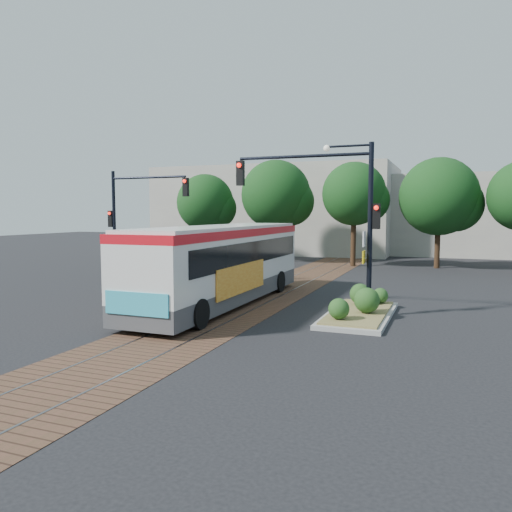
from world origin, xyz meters
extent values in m
plane|color=black|center=(0.00, 0.00, 0.00)|extent=(120.00, 120.00, 0.00)
cube|color=#533426|center=(0.00, 4.00, 0.01)|extent=(3.60, 40.00, 0.01)
cube|color=slate|center=(-0.75, 4.00, 0.01)|extent=(0.06, 40.00, 0.01)
cube|color=slate|center=(0.75, 4.00, 0.01)|extent=(0.06, 40.00, 0.01)
cylinder|color=#382314|center=(-10.00, 16.00, 1.43)|extent=(0.36, 0.36, 2.86)
sphere|color=black|center=(-10.00, 16.00, 4.51)|extent=(4.40, 4.40, 4.40)
cylinder|color=#382314|center=(-4.50, 16.80, 1.56)|extent=(0.36, 0.36, 3.12)
sphere|color=black|center=(-4.50, 16.80, 5.07)|extent=(5.20, 5.20, 5.20)
cylinder|color=#382314|center=(1.50, 16.00, 1.69)|extent=(0.36, 0.36, 3.39)
sphere|color=black|center=(1.50, 16.00, 5.04)|extent=(4.40, 4.40, 4.40)
cylinder|color=#382314|center=(7.00, 16.80, 1.43)|extent=(0.36, 0.36, 2.86)
sphere|color=black|center=(7.00, 16.80, 4.81)|extent=(5.20, 5.20, 5.20)
cube|color=#ADA899|center=(-8.00, 28.00, 4.00)|extent=(22.00, 12.00, 8.00)
cube|color=#ADA899|center=(12.00, 30.00, 3.50)|extent=(18.00, 10.00, 7.00)
cube|color=#424245|center=(-0.86, -0.46, 0.55)|extent=(2.50, 11.97, 0.70)
cube|color=silver|center=(-0.86, -0.46, 1.85)|extent=(2.52, 11.97, 1.90)
cube|color=black|center=(-0.86, -0.16, 2.15)|extent=(2.58, 10.78, 0.90)
cube|color=red|center=(-0.86, -0.46, 2.94)|extent=(2.56, 11.98, 0.30)
cube|color=silver|center=(-0.86, -0.46, 3.14)|extent=(2.44, 11.58, 0.14)
cube|color=black|center=(-0.85, -6.30, 2.24)|extent=(1.60, 0.12, 0.90)
cube|color=#2FA3BD|center=(-0.85, -6.47, 1.05)|extent=(2.20, 0.06, 0.70)
cube|color=orange|center=(0.44, -1.46, 1.25)|extent=(0.06, 4.49, 1.10)
cylinder|color=black|center=(-2.00, -4.75, 0.50)|extent=(0.35, 1.00, 1.00)
cylinder|color=black|center=(0.29, -4.75, 0.50)|extent=(0.35, 1.00, 1.00)
cylinder|color=black|center=(-2.01, 3.33, 0.50)|extent=(0.35, 1.00, 1.00)
cylinder|color=black|center=(0.29, 3.33, 0.50)|extent=(0.35, 1.00, 1.00)
cube|color=gray|center=(4.80, -1.00, 0.07)|extent=(2.20, 5.20, 0.15)
cube|color=olive|center=(4.80, -1.00, 0.19)|extent=(1.90, 4.80, 0.08)
sphere|color=#1E4719|center=(4.40, -2.60, 0.58)|extent=(0.70, 0.70, 0.70)
sphere|color=#1E4719|center=(5.10, -1.20, 0.68)|extent=(0.90, 0.90, 0.90)
sphere|color=#1E4719|center=(4.60, 0.40, 0.63)|extent=(0.80, 0.80, 0.80)
sphere|color=#1E4719|center=(5.30, 0.90, 0.53)|extent=(0.60, 0.60, 0.60)
cylinder|color=black|center=(5.10, -0.80, 3.21)|extent=(0.18, 0.18, 6.00)
cylinder|color=black|center=(2.60, -0.80, 5.81)|extent=(5.00, 0.12, 0.12)
cube|color=black|center=(0.10, -0.80, 5.26)|extent=(0.28, 0.22, 0.95)
sphere|color=#FF190C|center=(0.10, -0.94, 5.56)|extent=(0.18, 0.18, 0.18)
cube|color=black|center=(5.32, -0.80, 3.61)|extent=(0.26, 0.20, 0.90)
sphere|color=#FF190C|center=(5.32, -0.93, 3.92)|extent=(0.16, 0.16, 0.16)
cube|color=white|center=(4.92, -0.92, 2.81)|extent=(0.04, 0.45, 0.55)
cube|color=yellow|center=(4.92, -0.92, 2.17)|extent=(0.04, 0.45, 0.45)
cylinder|color=black|center=(4.30, -0.80, 6.12)|extent=(1.60, 0.08, 0.08)
sphere|color=silver|center=(3.50, -0.80, 6.06)|extent=(0.24, 0.24, 0.24)
cylinder|color=black|center=(-9.50, 4.00, 3.00)|extent=(0.18, 0.18, 6.00)
cylinder|color=black|center=(-7.25, 4.00, 5.60)|extent=(4.50, 0.12, 0.12)
cube|color=black|center=(-5.00, 4.00, 5.05)|extent=(0.28, 0.22, 0.95)
sphere|color=#FF190C|center=(-5.00, 3.86, 5.35)|extent=(0.18, 0.18, 0.18)
cube|color=black|center=(-9.72, 4.00, 3.40)|extent=(0.26, 0.20, 0.90)
sphere|color=#FF190C|center=(-9.72, 3.87, 3.70)|extent=(0.16, 0.16, 0.16)
imported|color=black|center=(-6.33, 2.93, 0.82)|extent=(0.71, 0.62, 1.65)
imported|color=black|center=(-6.47, 10.64, 0.61)|extent=(4.52, 2.87, 1.22)
camera|label=1|loc=(7.74, -18.79, 3.75)|focal=35.00mm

